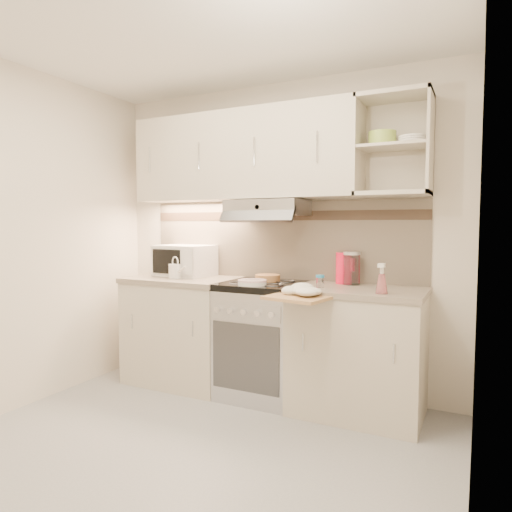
{
  "coord_description": "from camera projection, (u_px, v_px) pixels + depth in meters",
  "views": [
    {
      "loc": [
        1.51,
        -2.08,
        1.35
      ],
      "look_at": [
        0.02,
        0.95,
        1.12
      ],
      "focal_mm": 32.0,
      "sensor_mm": 36.0,
      "label": 1
    }
  ],
  "objects": [
    {
      "name": "cutting_board",
      "position": [
        299.0,
        297.0,
        3.0
      ],
      "size": [
        0.44,
        0.41,
        0.02
      ],
      "primitive_type": "cube",
      "rotation": [
        0.0,
        0.0,
        -0.18
      ],
      "color": "tan",
      "rests_on": "base_cabinet_right"
    },
    {
      "name": "worktop_right",
      "position": [
        358.0,
        291.0,
        3.21
      ],
      "size": [
        0.92,
        0.62,
        0.04
      ],
      "primitive_type": "cube",
      "color": "gray",
      "rests_on": "base_cabinet_right"
    },
    {
      "name": "microwave",
      "position": [
        184.0,
        260.0,
        4.0
      ],
      "size": [
        0.51,
        0.4,
        0.27
      ],
      "rotation": [
        0.0,
        0.0,
        -0.1
      ],
      "color": "silver",
      "rests_on": "worktop_left"
    },
    {
      "name": "electric_range",
      "position": [
        263.0,
        339.0,
        3.58
      ],
      "size": [
        0.6,
        0.6,
        0.9
      ],
      "color": "#B7B7BC",
      "rests_on": "ground"
    },
    {
      "name": "base_cabinet_left",
      "position": [
        184.0,
        332.0,
        3.91
      ],
      "size": [
        0.9,
        0.6,
        0.86
      ],
      "primitive_type": "cube",
      "color": "beige",
      "rests_on": "ground"
    },
    {
      "name": "base_cabinet_right",
      "position": [
        357.0,
        354.0,
        3.25
      ],
      "size": [
        0.9,
        0.6,
        0.86
      ],
      "primitive_type": "cube",
      "color": "beige",
      "rests_on": "ground"
    },
    {
      "name": "pink_pitcher",
      "position": [
        344.0,
        268.0,
        3.46
      ],
      "size": [
        0.13,
        0.12,
        0.24
      ],
      "rotation": [
        0.0,
        0.0,
        0.03
      ],
      "color": "#FE1237",
      "rests_on": "worktop_right"
    },
    {
      "name": "ground",
      "position": [
        180.0,
        459.0,
        2.62
      ],
      "size": [
        3.0,
        3.0,
        0.0
      ],
      "primitive_type": "plane",
      "color": "#98979A",
      "rests_on": "ground"
    },
    {
      "name": "watering_can",
      "position": [
        176.0,
        270.0,
        3.8
      ],
      "size": [
        0.21,
        0.13,
        0.18
      ],
      "rotation": [
        0.0,
        0.0,
        -0.4
      ],
      "color": "white",
      "rests_on": "worktop_left"
    },
    {
      "name": "room_shell",
      "position": [
        212.0,
        180.0,
        2.84
      ],
      "size": [
        3.04,
        2.84,
        2.52
      ],
      "color": "beige",
      "rests_on": "ground"
    },
    {
      "name": "dish_towel",
      "position": [
        302.0,
        289.0,
        3.02
      ],
      "size": [
        0.33,
        0.29,
        0.08
      ],
      "primitive_type": null,
      "rotation": [
        0.0,
        0.0,
        -0.16
      ],
      "color": "white",
      "rests_on": "cutting_board"
    },
    {
      "name": "worktop_left",
      "position": [
        183.0,
        280.0,
        3.88
      ],
      "size": [
        0.92,
        0.62,
        0.04
      ],
      "primitive_type": "cube",
      "color": "gray",
      "rests_on": "base_cabinet_left"
    },
    {
      "name": "spice_jar",
      "position": [
        320.0,
        281.0,
        3.25
      ],
      "size": [
        0.06,
        0.06,
        0.09
      ],
      "rotation": [
        0.0,
        0.0,
        -0.18
      ],
      "color": "silver",
      "rests_on": "worktop_right"
    },
    {
      "name": "spray_bottle",
      "position": [
        382.0,
        281.0,
        2.96
      ],
      "size": [
        0.08,
        0.08,
        0.21
      ],
      "rotation": [
        0.0,
        0.0,
        -0.03
      ],
      "color": "pink",
      "rests_on": "worktop_right"
    },
    {
      "name": "bread_loaf",
      "position": [
        268.0,
        278.0,
        3.63
      ],
      "size": [
        0.2,
        0.2,
        0.05
      ],
      "primitive_type": "cylinder",
      "color": "#B87252",
      "rests_on": "electric_range"
    },
    {
      "name": "glass_jar",
      "position": [
        352.0,
        268.0,
        3.4
      ],
      "size": [
        0.13,
        0.13,
        0.25
      ],
      "rotation": [
        0.0,
        0.0,
        -0.18
      ],
      "color": "silver",
      "rests_on": "worktop_right"
    },
    {
      "name": "plate_stack",
      "position": [
        252.0,
        282.0,
        3.38
      ],
      "size": [
        0.21,
        0.21,
        0.05
      ],
      "rotation": [
        0.0,
        0.0,
        -0.21
      ],
      "color": "white",
      "rests_on": "electric_range"
    }
  ]
}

